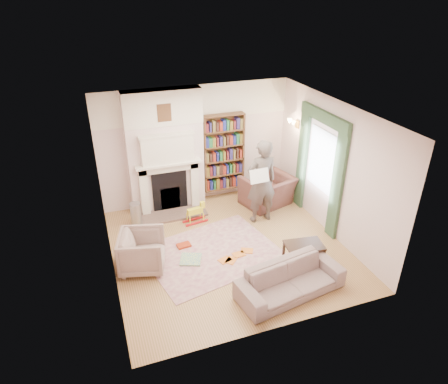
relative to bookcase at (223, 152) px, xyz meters
name	(u,v)px	position (x,y,z in m)	size (l,w,h in m)	color
floor	(228,248)	(-0.65, -2.12, -1.18)	(4.50, 4.50, 0.00)	olive
ceiling	(229,113)	(-0.65, -2.12, 1.62)	(4.50, 4.50, 0.00)	white
wall_back	(195,145)	(-0.65, 0.13, 0.22)	(4.50, 4.50, 0.00)	silver
wall_front	(284,255)	(-0.65, -4.37, 0.22)	(4.50, 4.50, 0.00)	silver
wall_left	(104,206)	(-2.90, -2.12, 0.22)	(4.50, 4.50, 0.00)	silver
wall_right	(332,169)	(1.60, -2.12, 0.22)	(4.50, 4.50, 0.00)	silver
fireplace	(166,153)	(-1.40, -0.07, 0.21)	(1.70, 0.58, 2.80)	silver
bookcase	(223,152)	(0.00, 0.00, 0.00)	(1.00, 0.24, 1.85)	brown
window	(321,160)	(1.58, -1.72, 0.27)	(0.02, 0.90, 1.30)	silver
curtain_left	(337,185)	(1.55, -2.42, 0.02)	(0.07, 0.32, 2.40)	#314A2F
curtain_right	(302,159)	(1.55, -1.02, 0.02)	(0.07, 0.32, 2.40)	#314A2F
pelmet	(325,117)	(1.54, -1.72, 1.20)	(0.09, 1.70, 0.24)	#314A2F
wall_sconce	(290,125)	(1.38, -0.62, 0.72)	(0.20, 0.24, 0.24)	gold
rug	(212,253)	(-1.02, -2.19, -1.17)	(2.49, 1.91, 0.01)	beige
armchair_reading	(267,191)	(0.85, -0.74, -0.81)	(1.11, 0.97, 0.72)	#4D2B29
armchair_left	(142,251)	(-2.36, -2.18, -0.80)	(0.79, 0.81, 0.74)	#B0A491
sofa	(290,280)	(-0.11, -3.72, -0.90)	(1.88, 0.73, 0.55)	gray
man_reading	(261,182)	(0.40, -1.34, -0.22)	(0.70, 0.46, 1.91)	#4E443E
newspaper	(259,176)	(0.25, -1.54, 0.03)	(0.42, 0.02, 0.30)	white
coffee_table	(303,254)	(0.50, -3.09, -0.95)	(0.70, 0.45, 0.45)	black
paraffin_heater	(136,215)	(-2.26, -0.65, -0.90)	(0.24, 0.24, 0.55)	#9C9FA3
rocking_horse	(195,213)	(-1.01, -0.96, -0.94)	(0.54, 0.22, 0.47)	yellow
board_game	(191,259)	(-1.48, -2.28, -1.15)	(0.39, 0.39, 0.03)	#E0E350
game_box_lid	(184,245)	(-1.49, -1.79, -1.14)	(0.27, 0.18, 0.05)	#A32F12
comic_annuals	(236,256)	(-0.62, -2.47, -1.16)	(0.80, 0.47, 0.02)	red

